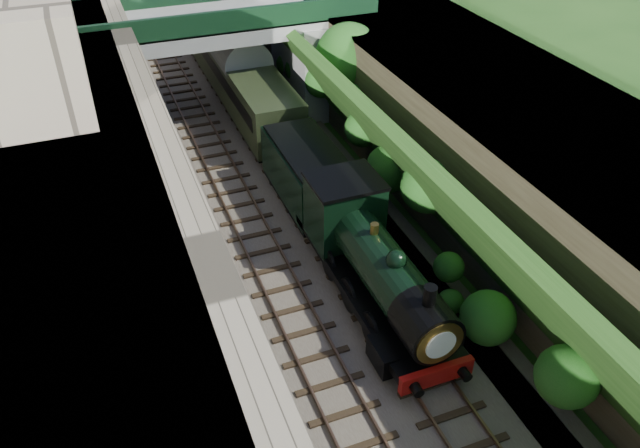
# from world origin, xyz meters

# --- Properties ---
(ground) EXTENTS (160.00, 160.00, 0.00)m
(ground) POSITION_xyz_m (0.00, 0.00, 0.00)
(ground) COLOR #1E4714
(ground) RESTS_ON ground
(trackbed) EXTENTS (10.00, 90.00, 0.20)m
(trackbed) POSITION_xyz_m (0.00, 20.00, 0.10)
(trackbed) COLOR #473F38
(trackbed) RESTS_ON ground
(retaining_wall) EXTENTS (1.00, 90.00, 7.00)m
(retaining_wall) POSITION_xyz_m (-5.50, 20.00, 3.50)
(retaining_wall) COLOR #756B56
(retaining_wall) RESTS_ON ground
(street_plateau_left) EXTENTS (6.00, 90.00, 7.00)m
(street_plateau_left) POSITION_xyz_m (-9.00, 20.00, 3.50)
(street_plateau_left) COLOR #262628
(street_plateau_left) RESTS_ON ground
(street_plateau_right) EXTENTS (8.00, 90.00, 6.25)m
(street_plateau_right) POSITION_xyz_m (9.50, 20.00, 3.12)
(street_plateau_right) COLOR #262628
(street_plateau_right) RESTS_ON ground
(embankment_slope) EXTENTS (4.67, 90.00, 6.36)m
(embankment_slope) POSITION_xyz_m (4.88, 16.02, 2.57)
(embankment_slope) COLOR #1E4714
(embankment_slope) RESTS_ON ground
(track_left) EXTENTS (2.50, 90.00, 0.20)m
(track_left) POSITION_xyz_m (-2.00, 20.00, 0.25)
(track_left) COLOR black
(track_left) RESTS_ON trackbed
(track_right) EXTENTS (2.50, 90.00, 0.20)m
(track_right) POSITION_xyz_m (1.20, 20.00, 0.25)
(track_right) COLOR black
(track_right) RESTS_ON trackbed
(road_bridge) EXTENTS (16.00, 6.40, 7.25)m
(road_bridge) POSITION_xyz_m (0.94, 24.00, 4.08)
(road_bridge) COLOR gray
(road_bridge) RESTS_ON ground
(building_near) EXTENTS (4.00, 8.00, 4.00)m
(building_near) POSITION_xyz_m (-9.50, 14.00, 9.00)
(building_near) COLOR gray
(building_near) RESTS_ON street_plateau_left
(tree) EXTENTS (3.60, 3.80, 6.60)m
(tree) POSITION_xyz_m (5.91, 18.99, 4.65)
(tree) COLOR black
(tree) RESTS_ON ground
(locomotive) EXTENTS (3.10, 10.22, 3.83)m
(locomotive) POSITION_xyz_m (1.20, 5.47, 1.89)
(locomotive) COLOR black
(locomotive) RESTS_ON trackbed
(tender) EXTENTS (2.70, 6.00, 3.05)m
(tender) POSITION_xyz_m (1.20, 12.83, 1.62)
(tender) COLOR black
(tender) RESTS_ON trackbed
(coach_front) EXTENTS (2.90, 18.00, 3.70)m
(coach_front) POSITION_xyz_m (1.20, 25.43, 2.05)
(coach_front) COLOR black
(coach_front) RESTS_ON trackbed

